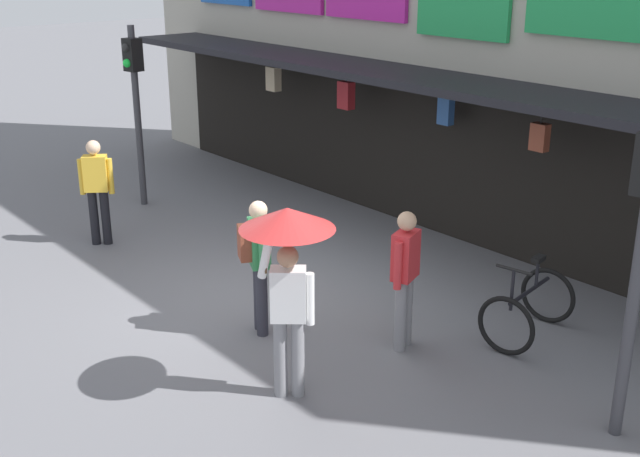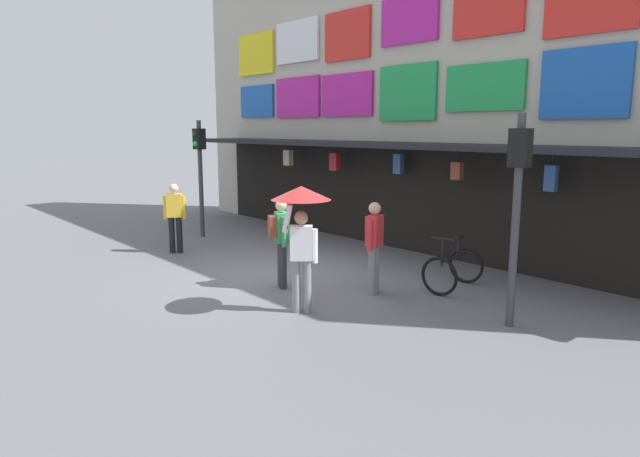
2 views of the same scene
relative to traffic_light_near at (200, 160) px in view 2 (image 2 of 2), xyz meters
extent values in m
plane|color=slate|center=(4.76, -0.96, -2.14)|extent=(80.00, 80.00, 0.00)
cube|color=#B2AD9E|center=(4.76, 3.64, 1.86)|extent=(18.00, 1.20, 8.00)
cube|color=black|center=(4.76, 2.34, 0.46)|extent=(15.30, 1.40, 0.12)
cube|color=yellow|center=(-1.57, 2.99, 3.17)|extent=(1.87, 0.08, 1.27)
cube|color=white|center=(0.54, 2.99, 3.32)|extent=(1.89, 0.08, 1.17)
cube|color=red|center=(2.65, 2.99, 3.25)|extent=(1.68, 0.08, 1.26)
cube|color=#B71E93|center=(4.76, 2.99, 3.34)|extent=(1.70, 0.08, 1.09)
cube|color=red|center=(6.87, 2.99, 3.29)|extent=(1.67, 0.08, 1.14)
cube|color=blue|center=(-1.57, 2.99, 1.70)|extent=(1.78, 0.08, 1.00)
cube|color=#B71E93|center=(0.54, 2.99, 1.74)|extent=(1.99, 0.08, 1.16)
cube|color=#B71E93|center=(2.65, 2.99, 1.72)|extent=(1.93, 0.08, 1.12)
cube|color=green|center=(4.76, 2.99, 1.68)|extent=(1.73, 0.08, 1.31)
cube|color=green|center=(6.87, 2.99, 1.69)|extent=(1.90, 0.08, 0.98)
cube|color=blue|center=(8.97, 2.99, 1.65)|extent=(1.66, 0.08, 1.28)
cylinder|color=black|center=(0.85, 2.39, 0.31)|extent=(0.02, 0.02, 0.17)
cube|color=tan|center=(0.85, 2.39, 0.01)|extent=(0.27, 0.16, 0.44)
cylinder|color=black|center=(2.85, 2.40, 0.30)|extent=(0.02, 0.02, 0.20)
cube|color=maroon|center=(2.85, 2.40, -0.02)|extent=(0.27, 0.16, 0.46)
cylinder|color=black|center=(4.83, 2.66, 0.32)|extent=(0.02, 0.02, 0.16)
cube|color=#2D5693|center=(4.83, 2.66, 0.00)|extent=(0.23, 0.14, 0.47)
cylinder|color=black|center=(6.74, 2.35, 0.27)|extent=(0.02, 0.02, 0.26)
cube|color=brown|center=(6.74, 2.35, -0.04)|extent=(0.23, 0.14, 0.37)
cylinder|color=black|center=(8.67, 2.61, 0.28)|extent=(0.02, 0.02, 0.24)
cube|color=#2D5693|center=(8.67, 2.61, -0.08)|extent=(0.22, 0.13, 0.49)
cube|color=black|center=(4.76, 3.02, -0.89)|extent=(15.30, 0.04, 2.50)
cylinder|color=#38383D|center=(0.00, 0.01, -0.54)|extent=(0.12, 0.12, 3.20)
cube|color=black|center=(0.00, 0.01, 0.56)|extent=(0.31, 0.28, 0.56)
sphere|color=black|center=(0.02, -0.12, 0.69)|extent=(0.15, 0.15, 0.15)
sphere|color=#19DB3D|center=(0.02, -0.12, 0.43)|extent=(0.15, 0.15, 0.15)
cylinder|color=#38383D|center=(9.50, 0.01, -0.54)|extent=(0.12, 0.12, 3.20)
cube|color=black|center=(9.50, 0.01, 0.56)|extent=(0.31, 0.27, 0.56)
sphere|color=black|center=(9.48, 0.14, 0.69)|extent=(0.15, 0.15, 0.15)
sphere|color=#19DB3D|center=(9.48, 0.14, 0.43)|extent=(0.15, 0.15, 0.15)
torus|color=black|center=(7.81, 0.46, -1.78)|extent=(0.72, 0.18, 0.72)
torus|color=black|center=(7.62, 1.55, -1.78)|extent=(0.72, 0.18, 0.72)
cylinder|color=black|center=(7.71, 1.01, -1.53)|extent=(0.22, 0.98, 0.05)
cylinder|color=black|center=(7.69, 1.17, -1.36)|extent=(0.04, 0.04, 0.35)
cube|color=black|center=(7.69, 1.17, -1.17)|extent=(0.13, 0.21, 0.06)
cylinder|color=black|center=(7.79, 0.55, -1.36)|extent=(0.04, 0.04, 0.50)
cylinder|color=black|center=(7.79, 0.55, -1.11)|extent=(0.44, 0.11, 0.04)
cylinder|color=black|center=(1.49, -1.43, -1.70)|extent=(0.14, 0.14, 0.88)
cylinder|color=black|center=(1.38, -1.57, -1.70)|extent=(0.14, 0.14, 0.88)
cube|color=gold|center=(1.43, -1.50, -0.98)|extent=(0.39, 0.42, 0.56)
sphere|color=beige|center=(1.43, -1.50, -0.57)|extent=(0.22, 0.22, 0.22)
cylinder|color=gold|center=(1.56, -1.32, -1.03)|extent=(0.09, 0.09, 0.56)
cylinder|color=gold|center=(1.31, -1.68, -1.03)|extent=(0.09, 0.09, 0.56)
cylinder|color=#2D2D38|center=(5.45, -1.32, -1.70)|extent=(0.14, 0.14, 0.88)
cylinder|color=#2D2D38|center=(5.62, -1.40, -1.70)|extent=(0.14, 0.14, 0.88)
cube|color=#388E51|center=(5.54, -1.36, -0.98)|extent=(0.42, 0.35, 0.56)
sphere|color=beige|center=(5.54, -1.36, -0.57)|extent=(0.22, 0.22, 0.22)
cylinder|color=#388E51|center=(5.34, -1.26, -1.03)|extent=(0.09, 0.09, 0.56)
cylinder|color=#388E51|center=(5.73, -1.45, -1.03)|extent=(0.09, 0.09, 0.56)
cube|color=brown|center=(5.47, -1.50, -0.96)|extent=(0.32, 0.27, 0.40)
cylinder|color=gray|center=(6.97, -1.92, -1.70)|extent=(0.14, 0.14, 0.88)
cylinder|color=gray|center=(6.86, -2.06, -1.70)|extent=(0.14, 0.14, 0.88)
cube|color=white|center=(6.92, -1.99, -0.98)|extent=(0.40, 0.42, 0.56)
sphere|color=#A87A5B|center=(6.92, -1.99, -0.57)|extent=(0.22, 0.22, 0.22)
cylinder|color=white|center=(7.06, -1.82, -1.03)|extent=(0.09, 0.09, 0.56)
cylinder|color=white|center=(6.77, -2.16, -0.58)|extent=(0.23, 0.09, 0.48)
cylinder|color=#4C3823|center=(6.77, -2.16, -0.47)|extent=(0.02, 0.02, 0.55)
cone|color=red|center=(6.92, -1.99, -0.17)|extent=(0.96, 0.96, 0.22)
cylinder|color=gray|center=(6.96, -0.39, -1.70)|extent=(0.14, 0.14, 0.88)
cylinder|color=gray|center=(6.89, -0.23, -1.70)|extent=(0.14, 0.14, 0.88)
cube|color=red|center=(6.92, -0.31, -0.98)|extent=(0.34, 0.42, 0.56)
sphere|color=tan|center=(6.92, -0.31, -0.57)|extent=(0.22, 0.22, 0.22)
cylinder|color=red|center=(7.00, -0.51, -1.03)|extent=(0.09, 0.09, 0.56)
cylinder|color=red|center=(6.84, -0.10, -1.03)|extent=(0.09, 0.09, 0.56)
camera|label=1|loc=(12.73, -6.45, 2.34)|focal=44.64mm
camera|label=2|loc=(13.84, -7.53, 0.83)|focal=31.54mm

